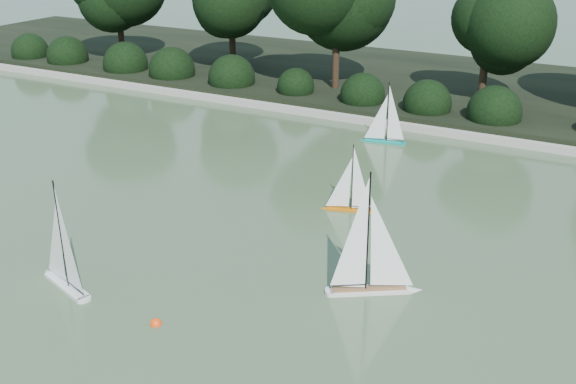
{
  "coord_description": "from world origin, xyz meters",
  "views": [
    {
      "loc": [
        5.45,
        -7.24,
        5.21
      ],
      "look_at": [
        0.1,
        2.5,
        0.7
      ],
      "focal_mm": 45.0,
      "sensor_mm": 36.0,
      "label": 1
    }
  ],
  "objects_px": {
    "sailboat_white_b": "(378,273)",
    "sailboat_orange": "(345,199)",
    "race_buoy": "(156,324)",
    "sailboat_white_a": "(62,268)",
    "sailboat_teal": "(382,132)"
  },
  "relations": [
    {
      "from": "sailboat_white_b",
      "to": "race_buoy",
      "type": "height_order",
      "value": "sailboat_white_b"
    },
    {
      "from": "sailboat_white_b",
      "to": "sailboat_orange",
      "type": "relative_size",
      "value": 1.46
    },
    {
      "from": "sailboat_white_b",
      "to": "sailboat_orange",
      "type": "xyz_separation_m",
      "value": [
        -1.62,
        2.46,
        -0.09
      ]
    },
    {
      "from": "race_buoy",
      "to": "sailboat_white_b",
      "type": "bearing_deg",
      "value": 44.51
    },
    {
      "from": "sailboat_orange",
      "to": "race_buoy",
      "type": "relative_size",
      "value": 8.09
    },
    {
      "from": "sailboat_teal",
      "to": "sailboat_white_a",
      "type": "bearing_deg",
      "value": -100.26
    },
    {
      "from": "race_buoy",
      "to": "sailboat_orange",
      "type": "bearing_deg",
      "value": 82.46
    },
    {
      "from": "sailboat_teal",
      "to": "sailboat_white_b",
      "type": "bearing_deg",
      "value": -68.57
    },
    {
      "from": "sailboat_teal",
      "to": "race_buoy",
      "type": "distance_m",
      "value": 8.68
    },
    {
      "from": "sailboat_white_b",
      "to": "sailboat_teal",
      "type": "distance_m",
      "value": 6.95
    },
    {
      "from": "sailboat_white_a",
      "to": "race_buoy",
      "type": "xyz_separation_m",
      "value": [
        1.84,
        -0.19,
        -0.28
      ]
    },
    {
      "from": "sailboat_white_a",
      "to": "race_buoy",
      "type": "relative_size",
      "value": 10.88
    },
    {
      "from": "sailboat_orange",
      "to": "sailboat_teal",
      "type": "xyz_separation_m",
      "value": [
        -0.92,
        4.01,
        0.03
      ]
    },
    {
      "from": "sailboat_white_b",
      "to": "sailboat_teal",
      "type": "relative_size",
      "value": 1.29
    },
    {
      "from": "sailboat_orange",
      "to": "race_buoy",
      "type": "distance_m",
      "value": 4.7
    }
  ]
}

